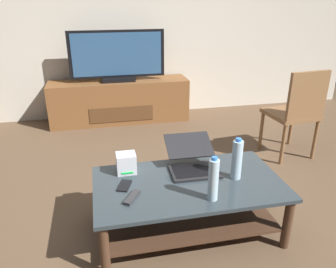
{
  "coord_description": "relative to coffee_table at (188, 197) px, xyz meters",
  "views": [
    {
      "loc": [
        -0.49,
        -1.95,
        1.57
      ],
      "look_at": [
        0.02,
        0.42,
        0.55
      ],
      "focal_mm": 35.65,
      "sensor_mm": 36.0,
      "label": 1
    }
  ],
  "objects": [
    {
      "name": "cell_phone",
      "position": [
        -0.43,
        0.04,
        0.12
      ],
      "size": [
        0.11,
        0.16,
        0.01
      ],
      "primitive_type": "cube",
      "rotation": [
        0.0,
        0.0,
        -0.35
      ],
      "color": "black",
      "rests_on": "coffee_table"
    },
    {
      "name": "ground_plane",
      "position": [
        -0.06,
        0.08,
        -0.28
      ],
      "size": [
        7.68,
        7.68,
        0.0
      ],
      "primitive_type": "plane",
      "color": "brown"
    },
    {
      "name": "water_bottle_far",
      "position": [
        0.33,
        -0.01,
        0.26
      ],
      "size": [
        0.07,
        0.07,
        0.3
      ],
      "color": "silver",
      "rests_on": "coffee_table"
    },
    {
      "name": "back_wall",
      "position": [
        -0.06,
        2.67,
        1.12
      ],
      "size": [
        6.4,
        0.12,
        2.8
      ],
      "primitive_type": "cube",
      "color": "beige",
      "rests_on": "ground"
    },
    {
      "name": "laptop",
      "position": [
        0.08,
        0.19,
        0.18
      ],
      "size": [
        0.35,
        0.43,
        0.19
      ],
      "color": "black",
      "rests_on": "coffee_table"
    },
    {
      "name": "dining_chair",
      "position": [
        1.35,
        0.9,
        0.24
      ],
      "size": [
        0.48,
        0.48,
        0.92
      ],
      "color": "brown",
      "rests_on": "ground"
    },
    {
      "name": "coffee_table",
      "position": [
        0.0,
        0.0,
        0.0
      ],
      "size": [
        1.27,
        0.71,
        0.4
      ],
      "color": "#2D383D",
      "rests_on": "ground"
    },
    {
      "name": "router_box",
      "position": [
        -0.4,
        0.23,
        0.19
      ],
      "size": [
        0.14,
        0.12,
        0.14
      ],
      "color": "silver",
      "rests_on": "coffee_table"
    },
    {
      "name": "media_cabinet",
      "position": [
        -0.28,
        2.35,
        -0.0
      ],
      "size": [
        1.77,
        0.43,
        0.54
      ],
      "color": "brown",
      "rests_on": "ground"
    },
    {
      "name": "television",
      "position": [
        -0.28,
        2.33,
        0.57
      ],
      "size": [
        1.18,
        0.2,
        0.63
      ],
      "color": "black",
      "rests_on": "media_cabinet"
    },
    {
      "name": "water_bottle_near",
      "position": [
        0.09,
        -0.23,
        0.26
      ],
      "size": [
        0.06,
        0.06,
        0.29
      ],
      "color": "silver",
      "rests_on": "coffee_table"
    },
    {
      "name": "tv_remote",
      "position": [
        -0.4,
        -0.12,
        0.13
      ],
      "size": [
        0.12,
        0.16,
        0.02
      ],
      "primitive_type": "cube",
      "rotation": [
        0.0,
        0.0,
        -0.57
      ],
      "color": "#2D2D30",
      "rests_on": "coffee_table"
    }
  ]
}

